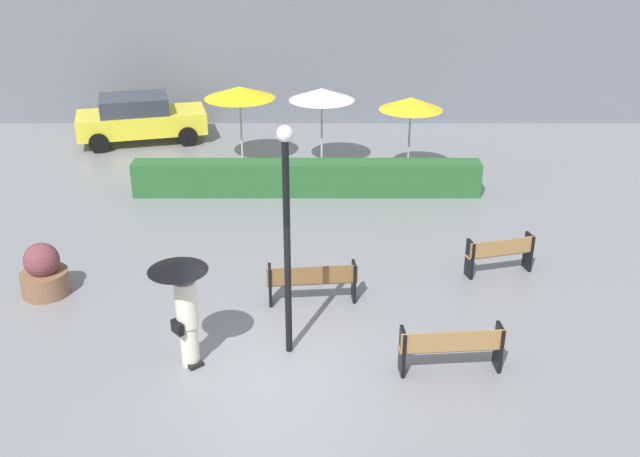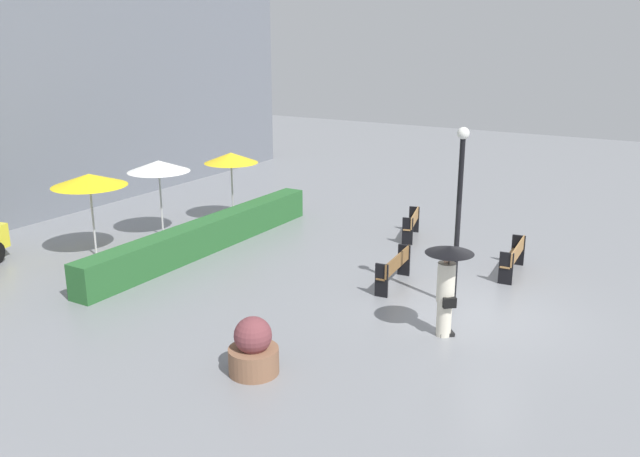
{
  "view_description": "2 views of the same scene",
  "coord_description": "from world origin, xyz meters",
  "px_view_note": "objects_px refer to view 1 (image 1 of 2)",
  "views": [
    {
      "loc": [
        0.83,
        -10.66,
        7.56
      ],
      "look_at": [
        0.77,
        3.69,
        1.06
      ],
      "focal_mm": 41.14,
      "sensor_mm": 36.0,
      "label": 1
    },
    {
      "loc": [
        -14.04,
        -4.2,
        6.24
      ],
      "look_at": [
        0.41,
        4.43,
        1.29
      ],
      "focal_mm": 37.25,
      "sensor_mm": 36.0,
      "label": 2
    }
  ],
  "objects_px": {
    "pedestrian_with_umbrella": "(186,297)",
    "patio_umbrella_yellow": "(243,92)",
    "planter_pot": "(47,272)",
    "patio_umbrella_white": "(325,94)",
    "bench_mid_center": "(315,280)",
    "bench_far_right": "(503,253)",
    "parked_car": "(143,118)",
    "patio_umbrella_yellow_far": "(414,104)",
    "lamp_post": "(289,221)",
    "bench_near_right": "(454,347)"
  },
  "relations": [
    {
      "from": "patio_umbrella_white",
      "to": "parked_car",
      "type": "relative_size",
      "value": 0.55
    },
    {
      "from": "pedestrian_with_umbrella",
      "to": "planter_pot",
      "type": "distance_m",
      "value": 4.33
    },
    {
      "from": "patio_umbrella_yellow",
      "to": "parked_car",
      "type": "relative_size",
      "value": 0.54
    },
    {
      "from": "patio_umbrella_yellow",
      "to": "patio_umbrella_white",
      "type": "height_order",
      "value": "patio_umbrella_white"
    },
    {
      "from": "patio_umbrella_yellow",
      "to": "patio_umbrella_white",
      "type": "xyz_separation_m",
      "value": [
        2.45,
        -0.31,
        0.02
      ]
    },
    {
      "from": "pedestrian_with_umbrella",
      "to": "planter_pot",
      "type": "bearing_deg",
      "value": 143.0
    },
    {
      "from": "patio_umbrella_white",
      "to": "patio_umbrella_yellow_far",
      "type": "bearing_deg",
      "value": -18.76
    },
    {
      "from": "pedestrian_with_umbrella",
      "to": "parked_car",
      "type": "height_order",
      "value": "pedestrian_with_umbrella"
    },
    {
      "from": "bench_far_right",
      "to": "bench_mid_center",
      "type": "height_order",
      "value": "same"
    },
    {
      "from": "bench_near_right",
      "to": "patio_umbrella_yellow",
      "type": "xyz_separation_m",
      "value": [
        -4.66,
        10.93,
        1.73
      ]
    },
    {
      "from": "planter_pot",
      "to": "patio_umbrella_white",
      "type": "relative_size",
      "value": 0.46
    },
    {
      "from": "bench_mid_center",
      "to": "pedestrian_with_umbrella",
      "type": "bearing_deg",
      "value": -134.96
    },
    {
      "from": "planter_pot",
      "to": "bench_near_right",
      "type": "bearing_deg",
      "value": -19.17
    },
    {
      "from": "bench_mid_center",
      "to": "planter_pot",
      "type": "bearing_deg",
      "value": 176.06
    },
    {
      "from": "lamp_post",
      "to": "patio_umbrella_white",
      "type": "relative_size",
      "value": 1.73
    },
    {
      "from": "bench_mid_center",
      "to": "patio_umbrella_yellow_far",
      "type": "xyz_separation_m",
      "value": [
        2.74,
        7.37,
        1.7
      ]
    },
    {
      "from": "bench_mid_center",
      "to": "pedestrian_with_umbrella",
      "type": "relative_size",
      "value": 0.89
    },
    {
      "from": "bench_far_right",
      "to": "patio_umbrella_white",
      "type": "bearing_deg",
      "value": 119.13
    },
    {
      "from": "pedestrian_with_umbrella",
      "to": "patio_umbrella_yellow",
      "type": "distance_m",
      "value": 10.75
    },
    {
      "from": "bench_far_right",
      "to": "patio_umbrella_yellow",
      "type": "distance_m",
      "value": 9.79
    },
    {
      "from": "bench_far_right",
      "to": "bench_mid_center",
      "type": "xyz_separation_m",
      "value": [
        -4.08,
        -1.28,
        0.0
      ]
    },
    {
      "from": "planter_pot",
      "to": "patio_umbrella_white",
      "type": "height_order",
      "value": "patio_umbrella_white"
    },
    {
      "from": "pedestrian_with_umbrella",
      "to": "patio_umbrella_yellow",
      "type": "relative_size",
      "value": 0.85
    },
    {
      "from": "patio_umbrella_yellow",
      "to": "patio_umbrella_yellow_far",
      "type": "bearing_deg",
      "value": -13.19
    },
    {
      "from": "patio_umbrella_yellow",
      "to": "patio_umbrella_white",
      "type": "distance_m",
      "value": 2.47
    },
    {
      "from": "lamp_post",
      "to": "patio_umbrella_yellow",
      "type": "relative_size",
      "value": 1.75
    },
    {
      "from": "bench_mid_center",
      "to": "patio_umbrella_white",
      "type": "distance_m",
      "value": 8.42
    },
    {
      "from": "bench_mid_center",
      "to": "patio_umbrella_white",
      "type": "height_order",
      "value": "patio_umbrella_white"
    },
    {
      "from": "pedestrian_with_umbrella",
      "to": "patio_umbrella_yellow_far",
      "type": "bearing_deg",
      "value": 62.77
    },
    {
      "from": "patio_umbrella_yellow",
      "to": "patio_umbrella_yellow_far",
      "type": "height_order",
      "value": "patio_umbrella_yellow"
    },
    {
      "from": "bench_far_right",
      "to": "bench_mid_center",
      "type": "distance_m",
      "value": 4.28
    },
    {
      "from": "planter_pot",
      "to": "patio_umbrella_yellow",
      "type": "bearing_deg",
      "value": 67.87
    },
    {
      "from": "planter_pot",
      "to": "patio_umbrella_yellow_far",
      "type": "bearing_deg",
      "value": 40.09
    },
    {
      "from": "bench_mid_center",
      "to": "patio_umbrella_white",
      "type": "relative_size",
      "value": 0.75
    },
    {
      "from": "planter_pot",
      "to": "parked_car",
      "type": "distance_m",
      "value": 10.5
    },
    {
      "from": "patio_umbrella_yellow",
      "to": "planter_pot",
      "type": "bearing_deg",
      "value": -112.13
    },
    {
      "from": "planter_pot",
      "to": "patio_umbrella_white",
      "type": "xyz_separation_m",
      "value": [
        5.77,
        7.85,
        1.79
      ]
    },
    {
      "from": "bench_mid_center",
      "to": "bench_far_right",
      "type": "bearing_deg",
      "value": 17.36
    },
    {
      "from": "planter_pot",
      "to": "parked_car",
      "type": "height_order",
      "value": "parked_car"
    },
    {
      "from": "bench_near_right",
      "to": "bench_mid_center",
      "type": "xyz_separation_m",
      "value": [
        -2.42,
        2.39,
        -0.0
      ]
    },
    {
      "from": "lamp_post",
      "to": "patio_umbrella_white",
      "type": "bearing_deg",
      "value": 86.48
    },
    {
      "from": "bench_near_right",
      "to": "parked_car",
      "type": "relative_size",
      "value": 0.41
    },
    {
      "from": "pedestrian_with_umbrella",
      "to": "parked_car",
      "type": "bearing_deg",
      "value": 105.91
    },
    {
      "from": "bench_near_right",
      "to": "bench_mid_center",
      "type": "height_order",
      "value": "bench_near_right"
    },
    {
      "from": "lamp_post",
      "to": "parked_car",
      "type": "relative_size",
      "value": 0.94
    },
    {
      "from": "planter_pot",
      "to": "patio_umbrella_white",
      "type": "distance_m",
      "value": 9.9
    },
    {
      "from": "patio_umbrella_yellow",
      "to": "patio_umbrella_yellow_far",
      "type": "xyz_separation_m",
      "value": [
        4.98,
        -1.17,
        -0.03
      ]
    },
    {
      "from": "bench_far_right",
      "to": "patio_umbrella_white",
      "type": "xyz_separation_m",
      "value": [
        -3.88,
        6.95,
        1.76
      ]
    },
    {
      "from": "planter_pot",
      "to": "lamp_post",
      "type": "distance_m",
      "value": 5.95
    },
    {
      "from": "lamp_post",
      "to": "patio_umbrella_yellow_far",
      "type": "xyz_separation_m",
      "value": [
        3.15,
        9.11,
        -0.36
      ]
    }
  ]
}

